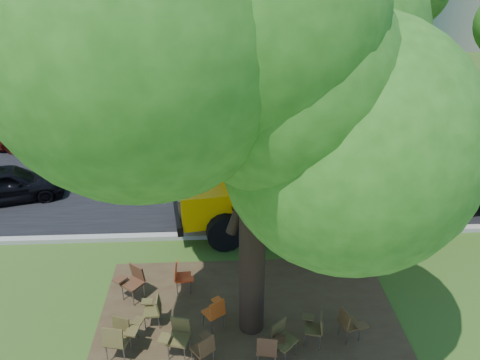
{
  "coord_description": "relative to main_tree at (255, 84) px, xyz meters",
  "views": [
    {
      "loc": [
        0.4,
        -8.9,
        7.84
      ],
      "look_at": [
        1.02,
        4.09,
        1.37
      ],
      "focal_mm": 35.0,
      "sensor_mm": 36.0,
      "label": 1
    }
  ],
  "objects": [
    {
      "name": "ground",
      "position": [
        -1.05,
        0.79,
        -5.68
      ],
      "size": [
        160.0,
        160.0,
        0.0
      ],
      "primitive_type": "plane",
      "color": "#2D4D18",
      "rests_on": "ground"
    },
    {
      "name": "dirt_patch",
      "position": [
        -0.05,
        0.29,
        -5.67
      ],
      "size": [
        7.0,
        4.5,
        0.03
      ],
      "primitive_type": "cube",
      "color": "#382819",
      "rests_on": "ground"
    },
    {
      "name": "asphalt_road",
      "position": [
        -1.05,
        7.79,
        -5.66
      ],
      "size": [
        80.0,
        8.0,
        0.04
      ],
      "primitive_type": "cube",
      "color": "black",
      "rests_on": "ground"
    },
    {
      "name": "kerb_near",
      "position": [
        -1.05,
        3.79,
        -5.61
      ],
      "size": [
        80.0,
        0.25,
        0.14
      ],
      "primitive_type": "cube",
      "color": "gray",
      "rests_on": "ground"
    },
    {
      "name": "kerb_far",
      "position": [
        -1.05,
        11.89,
        -5.61
      ],
      "size": [
        80.0,
        0.25,
        0.14
      ],
      "primitive_type": "cube",
      "color": "gray",
      "rests_on": "ground"
    },
    {
      "name": "bg_tree_2",
      "position": [
        -6.05,
        16.79,
        -1.47
      ],
      "size": [
        4.8,
        4.8,
        6.62
      ],
      "color": "black",
      "rests_on": "ground"
    },
    {
      "name": "bg_tree_3",
      "position": [
        6.95,
        14.79,
        -0.65
      ],
      "size": [
        5.6,
        5.6,
        7.84
      ],
      "color": "black",
      "rests_on": "ground"
    },
    {
      "name": "main_tree",
      "position": [
        0.0,
        0.0,
        0.0
      ],
      "size": [
        7.2,
        7.2,
        9.29
      ],
      "color": "black",
      "rests_on": "ground"
    },
    {
      "name": "school_bus",
      "position": [
        5.41,
        5.41,
        -3.76
      ],
      "size": [
        13.85,
        4.8,
        3.32
      ],
      "rotation": [
        0.0,
        0.0,
        0.14
      ],
      "color": "#EDAC07",
      "rests_on": "ground"
    },
    {
      "name": "chair_0",
      "position": [
        -2.84,
        -0.81,
        -5.08
      ],
      "size": [
        0.71,
        0.57,
        0.97
      ],
      "rotation": [
        0.0,
        0.0,
        -0.2
      ],
      "color": "brown",
      "rests_on": "ground"
    },
    {
      "name": "chair_1",
      "position": [
        -2.75,
        -0.38,
        -5.16
      ],
      "size": [
        0.67,
        0.52,
        0.85
      ],
      "rotation": [
        0.0,
        0.0,
        -0.33
      ],
      "color": "#493F1F",
      "rests_on": "ground"
    },
    {
      "name": "chair_2",
      "position": [
        -1.04,
        -1.03,
        -5.18
      ],
      "size": [
        0.55,
        0.69,
        0.82
      ],
      "rotation": [
        0.0,
        0.0,
        0.66
      ],
      "color": "#4C301B",
      "rests_on": "ground"
    },
    {
      "name": "chair_3",
      "position": [
        -1.6,
        -0.7,
        -5.12
      ],
      "size": [
        0.69,
        0.54,
        0.91
      ],
      "rotation": [
        0.0,
        0.0,
        2.89
      ],
      "color": "brown",
      "rests_on": "ground"
    },
    {
      "name": "chair_4",
      "position": [
        0.27,
        -1.15,
        -5.13
      ],
      "size": [
        0.65,
        0.53,
        0.89
      ],
      "rotation": [
        0.0,
        0.0,
        -0.17
      ],
      "color": "#412617",
      "rests_on": "ground"
    },
    {
      "name": "chair_5",
      "position": [
        0.58,
        -0.88,
        -5.13
      ],
      "size": [
        0.6,
        0.76,
        0.89
      ],
      "rotation": [
        0.0,
        0.0,
        3.88
      ],
      "color": "#483E1F",
      "rests_on": "ground"
    },
    {
      "name": "chair_6",
      "position": [
        1.36,
        -0.54,
        -5.18
      ],
      "size": [
        0.47,
        0.61,
        0.81
      ],
      "rotation": [
        0.0,
        0.0,
        1.34
      ],
      "color": "#453A1E",
      "rests_on": "ground"
    },
    {
      "name": "chair_7",
      "position": [
        2.1,
        -0.49,
        -5.17
      ],
      "size": [
        0.62,
        0.56,
        0.82
      ],
      "rotation": [
        0.0,
        0.0,
        -1.26
      ],
      "color": "#4B351A",
      "rests_on": "ground"
    },
    {
      "name": "chair_8",
      "position": [
        -2.21,
        0.2,
        -5.19
      ],
      "size": [
        0.47,
        0.51,
        0.8
      ],
      "rotation": [
        0.0,
        0.0,
        1.58
      ],
      "color": "#4A4520",
      "rests_on": "ground"
    },
    {
      "name": "chair_9",
      "position": [
        -2.83,
        1.15,
        -5.1
      ],
      "size": [
        0.8,
        0.63,
        0.94
      ],
      "rotation": [
        0.0,
        0.0,
        2.48
      ],
      "color": "#4A2B1A",
      "rests_on": "ground"
    },
    {
      "name": "chair_10",
      "position": [
        -1.67,
        1.33,
        -5.17
      ],
      "size": [
        0.5,
        0.54,
        0.83
      ],
      "rotation": [
        0.0,
        0.0,
        -1.53
      ],
      "color": "red",
      "rests_on": "ground"
    },
    {
      "name": "chair_11",
      "position": [
        -0.81,
        0.02,
        -5.16
      ],
      "size": [
        0.56,
        0.71,
        0.84
      ],
      "rotation": [
        0.0,
        0.0,
        0.62
      ],
      "color": "#BF4C14",
      "rests_on": "ground"
    },
    {
      "name": "black_car",
      "position": [
        -7.9,
        6.48,
        -5.06
      ],
      "size": [
        3.93,
        2.38,
        1.25
      ],
      "primitive_type": "imported",
      "rotation": [
        0.0,
        0.0,
        1.83
      ],
      "color": "black",
      "rests_on": "ground"
    }
  ]
}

